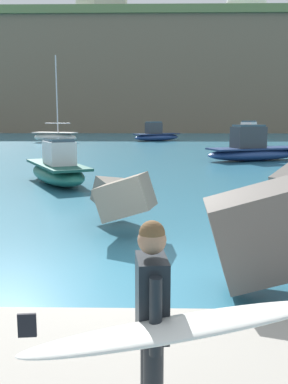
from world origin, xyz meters
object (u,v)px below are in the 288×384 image
(boat_far_left, at_px, (58,169))
(station_building_central, at_px, (92,16))
(surfer_with_board, at_px, (158,324))
(radar_dome, at_px, (246,6))
(station_building_west, at_px, (180,27))
(boat_mid_centre, at_px, (55,137))
(station_building_east, at_px, (111,6))
(boat_near_right, at_px, (156,135))
(boat_mid_left, at_px, (253,150))
(boat_near_left, at_px, (250,138))

(boat_far_left, distance_m, station_building_central, 72.56)
(surfer_with_board, relative_size, boat_far_left, 0.40)
(radar_dome, bearing_deg, station_building_west, 170.48)
(boat_mid_centre, xyz_separation_m, station_building_west, (15.24, 52.16, 20.12))
(boat_far_left, height_order, station_building_east, station_building_east)
(station_building_central, bearing_deg, boat_near_right, -73.19)
(boat_mid_left, relative_size, station_building_west, 0.96)
(boat_far_left, relative_size, station_building_central, 0.63)
(boat_near_left, bearing_deg, station_building_central, 112.88)
(boat_mid_left, relative_size, radar_dome, 0.64)
(boat_near_left, bearing_deg, radar_dome, 79.66)
(surfer_with_board, distance_m, station_building_central, 87.09)
(surfer_with_board, relative_size, boat_mid_centre, 0.25)
(boat_near_left, xyz_separation_m, station_building_west, (-3.08, 57.21, 19.97))
(boat_mid_left, distance_m, boat_mid_centre, 23.67)
(boat_mid_centre, distance_m, station_building_east, 43.55)
(boat_mid_left, bearing_deg, boat_far_left, -136.42)
(radar_dome, distance_m, station_building_central, 31.16)
(radar_dome, distance_m, station_building_east, 28.66)
(station_building_central, bearing_deg, boat_far_left, -83.74)
(surfer_with_board, xyz_separation_m, station_building_central, (-11.48, 84.08, 19.57))
(boat_near_right, relative_size, boat_mid_left, 0.83)
(boat_mid_left, height_order, boat_mid_centre, boat_mid_centre)
(station_building_west, bearing_deg, surfer_with_board, -93.29)
(boat_near_right, bearing_deg, station_building_central, 106.81)
(surfer_with_board, bearing_deg, boat_far_left, 104.66)
(surfer_with_board, xyz_separation_m, boat_mid_centre, (-9.83, 41.82, -0.68))
(radar_dome, distance_m, station_building_west, 13.77)
(boat_near_left, relative_size, boat_near_right, 0.96)
(station_building_west, distance_m, station_building_east, 19.10)
(surfer_with_board, bearing_deg, radar_dome, 78.59)
(station_building_east, bearing_deg, boat_near_left, -69.74)
(boat_near_left, bearing_deg, boat_far_left, -119.40)
(boat_mid_left, xyz_separation_m, station_building_central, (-17.52, 59.82, 20.19))
(boat_far_left, xyz_separation_m, station_building_east, (-3.53, 65.02, 21.10))
(surfer_with_board, height_order, boat_far_left, surfer_with_board)
(boat_near_left, bearing_deg, boat_near_right, 134.62)
(station_building_west, xyz_separation_m, station_building_east, (-12.81, -14.13, 0.97))
(station_building_west, height_order, station_building_central, station_building_central)
(boat_near_left, distance_m, boat_near_right, 11.64)
(station_building_west, bearing_deg, radar_dome, -9.52)
(surfer_with_board, height_order, boat_mid_centre, boat_mid_centre)
(boat_near_right, xyz_separation_m, radar_dome, (18.21, 46.72, 23.65))
(boat_near_left, distance_m, boat_mid_left, 12.75)
(boat_far_left, bearing_deg, boat_mid_centre, 102.44)
(boat_near_left, height_order, station_building_central, station_building_central)
(boat_far_left, bearing_deg, boat_mid_left, 43.58)
(boat_mid_left, relative_size, boat_mid_centre, 0.78)
(boat_mid_left, xyz_separation_m, radar_dome, (12.48, 67.52, 23.62))
(boat_mid_left, relative_size, station_building_central, 0.79)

